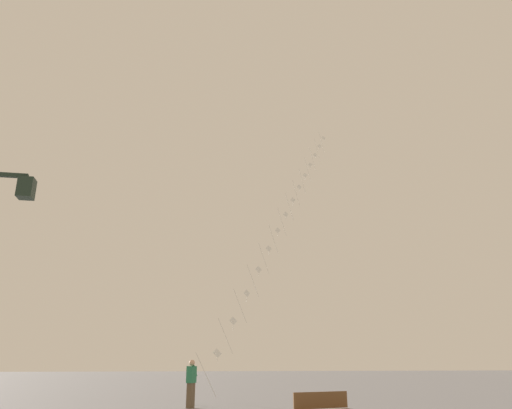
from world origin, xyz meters
name	(u,v)px	position (x,y,z in m)	size (l,w,h in m)	color
ground_plane	(164,404)	(0.00, 20.00, 0.00)	(160.00, 160.00, 0.00)	gray
kite_train	(286,214)	(7.34, 28.49, 11.18)	(12.26, 18.45, 21.95)	brown
kite_flyer	(191,382)	(1.00, 17.83, 0.90)	(0.45, 0.60, 1.71)	brown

